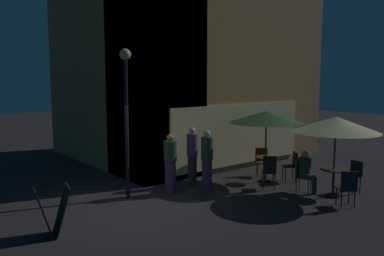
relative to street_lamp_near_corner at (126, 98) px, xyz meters
name	(u,v)px	position (x,y,z in m)	size (l,w,h in m)	color
ground_plane	(135,208)	(-0.32, -0.90, -2.69)	(60.00, 60.00, 0.00)	#2B2629
cafe_building	(175,44)	(3.78, 2.93, 1.77)	(8.71, 7.71, 8.94)	#A37E4A
street_lamp_near_corner	(126,98)	(0.00, 0.00, 0.00)	(0.30, 0.30, 3.97)	black
menu_sandwich_board	(52,211)	(-2.52, -1.35, -2.17)	(0.78, 0.69, 1.01)	black
cafe_table_0	(333,177)	(4.39, -3.43, -2.14)	(0.71, 0.71, 0.77)	black
cafe_table_1	(265,165)	(4.19, -1.20, -2.18)	(0.60, 0.60, 0.79)	black
patio_umbrella_0	(336,125)	(4.39, -3.43, -0.71)	(2.30, 2.30, 2.19)	black
patio_umbrella_1	(266,117)	(4.19, -1.20, -0.67)	(2.30, 2.30, 2.21)	black
cafe_chair_0	(301,173)	(4.07, -2.61, -2.14)	(0.54, 0.54, 0.93)	brown
cafe_chair_1	(347,186)	(3.86, -4.15, -2.14)	(0.58, 0.58, 0.93)	black
cafe_chair_2	(354,173)	(5.21, -3.57, -2.14)	(0.45, 0.45, 0.90)	black
cafe_chair_3	(269,169)	(3.62, -1.84, -2.10)	(0.54, 0.54, 0.99)	#27251F
cafe_chair_4	(292,163)	(4.88, -1.70, -2.13)	(0.56, 0.56, 0.93)	black
cafe_chair_5	(262,159)	(4.70, -0.61, -2.14)	(0.56, 0.56, 0.91)	brown
patron_seated_0	(306,169)	(4.12, -2.75, -2.01)	(0.46, 0.54, 1.19)	#293651
patron_standing_1	(192,156)	(2.15, -0.10, -1.80)	(0.33, 0.33, 1.75)	#373E32
patron_standing_2	(170,164)	(1.14, -0.38, -1.85)	(0.36, 0.36, 1.68)	#5E345C
patron_standing_3	(207,160)	(2.15, -0.78, -1.82)	(0.35, 0.35, 1.74)	#523364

